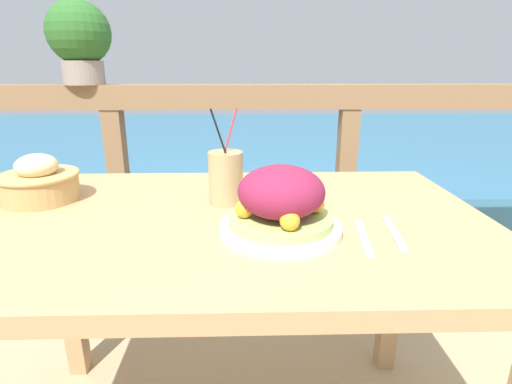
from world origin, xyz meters
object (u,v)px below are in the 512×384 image
salad_plate (281,205)px  potted_plant (79,38)px  bread_basket (39,182)px  drink_glass (228,177)px

salad_plate → potted_plant: (-0.67, 0.76, 0.37)m
salad_plate → bread_basket: salad_plate is taller
bread_basket → potted_plant: size_ratio=0.70×
potted_plant → bread_basket: bearing=-84.7°
salad_plate → potted_plant: potted_plant is taller
bread_basket → potted_plant: 0.65m
salad_plate → drink_glass: (-0.12, 0.20, 0.00)m
bread_basket → potted_plant: bearing=95.3°
drink_glass → potted_plant: 0.86m
drink_glass → bread_basket: bearing=176.5°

